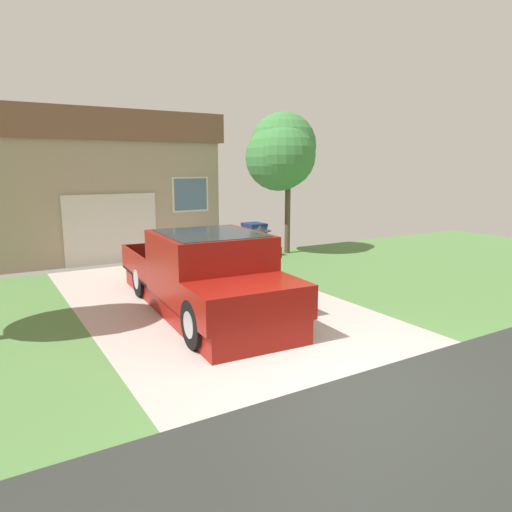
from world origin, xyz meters
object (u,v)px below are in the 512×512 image
Objects in this scene: neighbor_tree at (282,153)px; wheeled_trash_bin at (254,238)px; pickup_truck at (208,278)px; house_with_garage at (69,184)px; handbag at (257,301)px; person_with_hat at (260,259)px.

wheeled_trash_bin is at bearing -177.47° from neighbor_tree.
pickup_truck reaches higher than wheeled_trash_bin.
house_with_garage is at bearing -79.94° from pickup_truck.
neighbor_tree is at bearing 2.53° from wheeled_trash_bin.
handbag is 0.37× the size of wheeled_trash_bin.
wheeled_trash_bin is (2.56, 4.55, -0.35)m from person_with_hat.
house_with_garage is (-1.01, 8.59, 1.56)m from pickup_truck.
neighbor_tree reaches higher than person_with_hat.
person_with_hat is 1.53× the size of wheeled_trash_bin.
handbag is at bearing -76.50° from house_with_garage.
wheeled_trash_bin is at bearing -126.04° from pickup_truck.
person_with_hat is 0.88m from handbag.
pickup_truck is at bearing -83.28° from house_with_garage.
person_with_hat is at bearing -128.32° from neighbor_tree.
pickup_truck is 8.79m from house_with_garage.
house_with_garage is (-2.31, 8.44, 1.35)m from person_with_hat.
house_with_garage is 1.90× the size of neighbor_tree.
house_with_garage reaches higher than wheeled_trash_bin.
wheeled_trash_bin is at bearing -149.14° from person_with_hat.
handbag is at bearing 19.61° from person_with_hat.
house_with_garage reaches higher than person_with_hat.
house_with_garage is 8.11× the size of wheeled_trash_bin.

